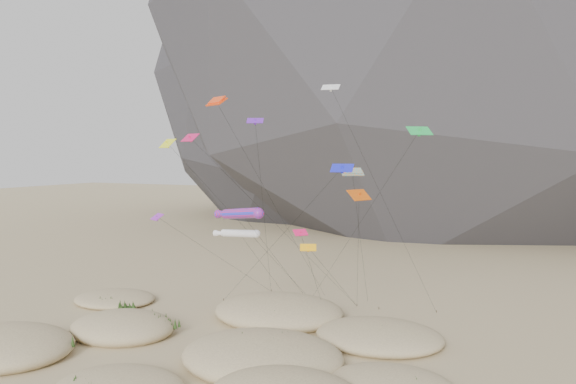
# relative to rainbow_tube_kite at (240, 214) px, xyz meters

# --- Properties ---
(ground) EXTENTS (500.00, 500.00, 0.00)m
(ground) POSITION_rel_rainbow_tube_kite_xyz_m (1.27, -8.07, -13.09)
(ground) COLOR #CCB789
(ground) RESTS_ON ground
(dunes) EXTENTS (50.44, 35.47, 3.72)m
(dunes) POSITION_rel_rainbow_tube_kite_xyz_m (-0.14, -4.31, -12.38)
(dunes) COLOR #CCB789
(dunes) RESTS_ON ground
(dune_grass) EXTENTS (42.76, 29.06, 1.53)m
(dune_grass) POSITION_rel_rainbow_tube_kite_xyz_m (0.26, -4.81, -12.23)
(dune_grass) COLOR black
(dune_grass) RESTS_ON ground
(kite_stakes) EXTENTS (26.56, 7.34, 0.30)m
(kite_stakes) POSITION_rel_rainbow_tube_kite_xyz_m (2.95, 15.44, -12.94)
(kite_stakes) COLOR #3F2D1E
(kite_stakes) RESTS_ON ground
(rainbow_tube_kite) EXTENTS (7.29, 16.21, 13.95)m
(rainbow_tube_kite) POSITION_rel_rainbow_tube_kite_xyz_m (0.00, 0.00, 0.00)
(rainbow_tube_kite) COLOR #F5194A
(rainbow_tube_kite) RESTS_ON ground
(white_tube_kite) EXTENTS (6.90, 12.17, 10.97)m
(white_tube_kite) POSITION_rel_rainbow_tube_kite_xyz_m (-2.80, 4.43, -2.81)
(white_tube_kite) COLOR white
(white_tube_kite) RESTS_ON ground
(orange_parafoil) EXTENTS (8.75, 17.18, 25.71)m
(orange_parafoil) POSITION_rel_rainbow_tube_kite_xyz_m (-5.19, 4.35, 11.81)
(orange_parafoil) COLOR #EF3C0C
(orange_parafoil) RESTS_ON ground
(multi_parafoil) EXTENTS (3.26, 14.30, 17.79)m
(multi_parafoil) POSITION_rel_rainbow_tube_kite_xyz_m (10.04, 6.49, 4.05)
(multi_parafoil) COLOR orange
(multi_parafoil) RESTS_ON ground
(delta_kites) EXTENTS (31.03, 21.45, 26.84)m
(delta_kites) POSITION_rel_rainbow_tube_kite_xyz_m (3.41, 3.60, 4.72)
(delta_kites) COLOR #E91559
(delta_kites) RESTS_ON ground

